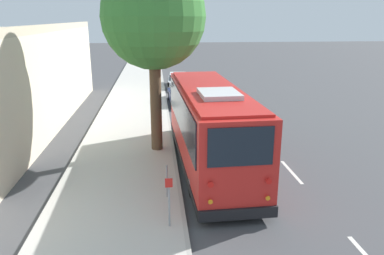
{
  "coord_description": "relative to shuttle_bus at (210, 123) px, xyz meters",
  "views": [
    {
      "loc": [
        -16.12,
        2.31,
        6.17
      ],
      "look_at": [
        0.26,
        0.68,
        1.3
      ],
      "focal_mm": 35.0,
      "sensor_mm": 36.0,
      "label": 1
    }
  ],
  "objects": [
    {
      "name": "ground_plane",
      "position": [
        1.25,
        -0.08,
        -1.93
      ],
      "size": [
        160.0,
        160.0,
        0.0
      ],
      "primitive_type": "plane",
      "color": "#474749"
    },
    {
      "name": "sidewalk_slab",
      "position": [
        1.25,
        3.75,
        -1.85
      ],
      "size": [
        80.0,
        4.45,
        0.15
      ],
      "primitive_type": "cube",
      "color": "beige",
      "rests_on": "ground"
    },
    {
      "name": "curb_strip",
      "position": [
        1.25,
        1.46,
        -1.85
      ],
      "size": [
        80.0,
        0.14,
        0.15
      ],
      "primitive_type": "cube",
      "color": "#AAA69D",
      "rests_on": "ground"
    },
    {
      "name": "shuttle_bus",
      "position": [
        0.0,
        0.0,
        0.0
      ],
      "size": [
        10.09,
        3.01,
        3.59
      ],
      "rotation": [
        0.0,
        0.0,
        0.04
      ],
      "color": "red",
      "rests_on": "ground"
    },
    {
      "name": "parked_sedan_navy",
      "position": [
        12.31,
        0.31,
        -1.33
      ],
      "size": [
        4.35,
        1.92,
        1.29
      ],
      "rotation": [
        0.0,
        0.0,
        0.05
      ],
      "color": "#19234C",
      "rests_on": "ground"
    },
    {
      "name": "parked_sedan_white",
      "position": [
        19.01,
        0.15,
        -1.33
      ],
      "size": [
        4.67,
        2.01,
        1.28
      ],
      "rotation": [
        0.0,
        0.0,
        -0.07
      ],
      "color": "silver",
      "rests_on": "ground"
    },
    {
      "name": "street_tree",
      "position": [
        2.15,
        2.22,
        4.55
      ],
      "size": [
        4.58,
        4.58,
        9.02
      ],
      "color": "brown",
      "rests_on": "sidewalk_slab"
    },
    {
      "name": "sign_post_near",
      "position": [
        -4.93,
        1.92,
        -0.98
      ],
      "size": [
        0.06,
        0.22,
        1.55
      ],
      "color": "gray",
      "rests_on": "sidewalk_slab"
    },
    {
      "name": "sign_post_far",
      "position": [
        -3.01,
        1.92,
        -1.19
      ],
      "size": [
        0.06,
        0.06,
        1.18
      ],
      "color": "gray",
      "rests_on": "sidewalk_slab"
    },
    {
      "name": "lane_stripe_mid",
      "position": [
        -0.99,
        -3.3,
        -1.92
      ],
      "size": [
        2.4,
        0.14,
        0.01
      ],
      "primitive_type": "cube",
      "color": "silver",
      "rests_on": "ground"
    },
    {
      "name": "lane_stripe_ahead",
      "position": [
        5.01,
        -3.3,
        -1.92
      ],
      "size": [
        2.4,
        0.14,
        0.01
      ],
      "primitive_type": "cube",
      "color": "silver",
      "rests_on": "ground"
    }
  ]
}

